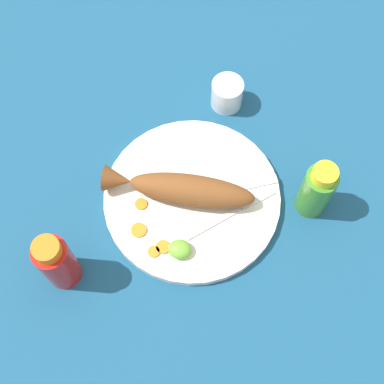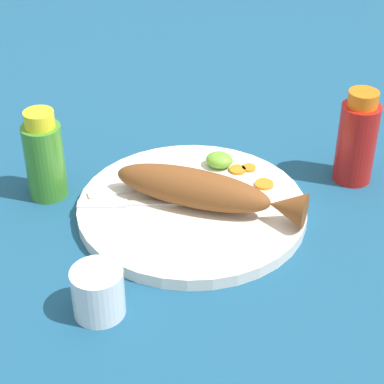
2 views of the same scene
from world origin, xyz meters
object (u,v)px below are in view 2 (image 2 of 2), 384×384
(fork_far, at_px, (142,185))
(hot_sauce_bottle_green, at_px, (45,157))
(hot_sauce_bottle_red, at_px, (357,139))
(fried_fish, at_px, (205,190))
(salt_cup, at_px, (98,295))
(fork_near, at_px, (133,203))
(main_plate, at_px, (192,209))

(fork_far, bearing_deg, hot_sauce_bottle_green, -22.18)
(hot_sauce_bottle_red, bearing_deg, fried_fish, 37.00)
(fork_far, xyz_separation_m, hot_sauce_bottle_green, (0.14, 0.02, 0.04))
(hot_sauce_bottle_green, distance_m, salt_cup, 0.27)
(fork_near, bearing_deg, salt_cup, 80.75)
(fork_near, bearing_deg, hot_sauce_bottle_red, -165.22)
(hot_sauce_bottle_red, bearing_deg, salt_cup, 52.59)
(fork_far, bearing_deg, hot_sauce_bottle_red, 169.77)
(fork_near, relative_size, hot_sauce_bottle_green, 1.32)
(fork_far, xyz_separation_m, hot_sauce_bottle_red, (-0.30, -0.12, 0.05))
(fried_fish, height_order, fork_near, fried_fish)
(main_plate, bearing_deg, hot_sauce_bottle_red, -145.91)
(main_plate, bearing_deg, salt_cup, 74.18)
(main_plate, relative_size, fried_fish, 1.17)
(salt_cup, bearing_deg, hot_sauce_bottle_green, -54.31)
(hot_sauce_bottle_green, bearing_deg, main_plate, 179.80)
(fork_near, bearing_deg, fork_far, -102.39)
(fork_near, distance_m, hot_sauce_bottle_red, 0.35)
(fried_fish, xyz_separation_m, fork_near, (0.10, 0.02, -0.03))
(fork_far, distance_m, salt_cup, 0.24)
(fried_fish, relative_size, fork_far, 1.71)
(hot_sauce_bottle_green, bearing_deg, fork_far, -169.82)
(main_plate, xyz_separation_m, hot_sauce_bottle_green, (0.22, -0.00, 0.06))
(fork_near, bearing_deg, hot_sauce_bottle_green, -23.70)
(main_plate, bearing_deg, hot_sauce_bottle_green, -0.20)
(fried_fish, bearing_deg, salt_cup, 76.20)
(main_plate, xyz_separation_m, fried_fish, (-0.02, 0.00, 0.04))
(fork_far, relative_size, hot_sauce_bottle_red, 1.11)
(fork_near, bearing_deg, main_plate, -179.96)
(fork_far, xyz_separation_m, salt_cup, (-0.02, 0.24, 0.01))
(main_plate, relative_size, salt_cup, 5.19)
(fork_near, relative_size, hot_sauce_bottle_red, 1.24)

